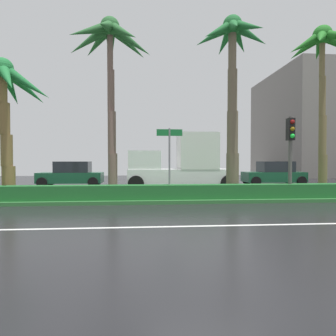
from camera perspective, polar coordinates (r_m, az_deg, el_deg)
The scene contains 13 objects.
ground_plane at distance 15.03m, azimuth 0.49°, elevation -5.55°, with size 90.00×42.00×0.10m, color black.
near_lane_divider_stripe at distance 8.17m, azimuth 5.11°, elevation -11.09°, with size 81.00×0.14×0.01m, color white.
median_strip at distance 14.02m, azimuth 0.87°, elevation -5.54°, with size 85.50×4.00×0.15m, color #2D6B33.
median_hedge at distance 12.60m, azimuth 1.50°, elevation -4.61°, with size 76.50×0.70×0.60m.
palm_tree_mid_left at distance 15.08m, azimuth -29.15°, elevation 12.83°, with size 4.36×4.51×6.08m.
palm_tree_centre_left at distance 15.28m, azimuth -11.13°, elevation 21.59°, with size 4.14×4.31×8.40m.
palm_tree_centre at distance 15.12m, azimuth 12.31°, elevation 19.89°, with size 3.66×3.68×8.44m.
palm_tree_centre_right at distance 17.21m, azimuth 27.48°, elevation 18.45°, with size 3.52×3.56×8.23m.
traffic_signal_median_right at distance 14.01m, azimuth 22.53°, elevation 4.66°, with size 0.28×0.43×3.54m.
street_name_sign at distance 12.63m, azimuth 0.29°, elevation 2.81°, with size 1.10×0.08×3.00m.
car_in_traffic_second at distance 21.54m, azimuth -18.08°, elevation -1.18°, with size 4.30×2.02×1.72m.
box_truck_lead at distance 18.31m, azimuth 2.60°, elevation 0.70°, with size 6.40×2.64×3.46m.
car_in_traffic_third at distance 22.87m, azimuth 19.74°, elevation -1.05°, with size 4.30×2.02×1.72m.
Camera 1 is at (-1.38, -5.85, 1.77)m, focal length 31.65 mm.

